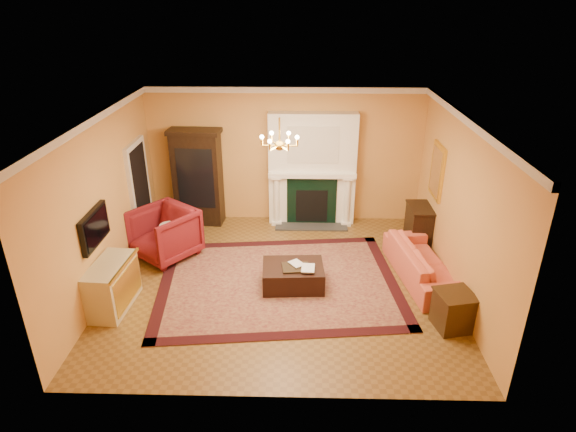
{
  "coord_description": "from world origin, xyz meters",
  "views": [
    {
      "loc": [
        0.32,
        -7.41,
        4.75
      ],
      "look_at": [
        0.13,
        0.3,
        1.18
      ],
      "focal_mm": 30.0,
      "sensor_mm": 36.0,
      "label": 1
    }
  ],
  "objects_px": {
    "china_cabinet": "(198,179)",
    "commode": "(112,286)",
    "pedestal_table": "(171,238)",
    "coral_sofa": "(424,258)",
    "leather_ottoman": "(293,276)",
    "console_table": "(418,226)",
    "wingback_armchair": "(164,231)",
    "end_table": "(453,311)"
  },
  "relations": [
    {
      "from": "wingback_armchair",
      "to": "coral_sofa",
      "type": "height_order",
      "value": "wingback_armchair"
    },
    {
      "from": "end_table",
      "to": "console_table",
      "type": "height_order",
      "value": "console_table"
    },
    {
      "from": "pedestal_table",
      "to": "commode",
      "type": "distance_m",
      "value": 1.82
    },
    {
      "from": "end_table",
      "to": "leather_ottoman",
      "type": "xyz_separation_m",
      "value": [
        -2.49,
        1.1,
        -0.08
      ]
    },
    {
      "from": "wingback_armchair",
      "to": "end_table",
      "type": "bearing_deg",
      "value": 15.31
    },
    {
      "from": "coral_sofa",
      "to": "leather_ottoman",
      "type": "relative_size",
      "value": 2.01
    },
    {
      "from": "china_cabinet",
      "to": "commode",
      "type": "xyz_separation_m",
      "value": [
        -0.81,
        -3.32,
        -0.62
      ]
    },
    {
      "from": "commode",
      "to": "china_cabinet",
      "type": "bearing_deg",
      "value": 80.12
    },
    {
      "from": "china_cabinet",
      "to": "pedestal_table",
      "type": "bearing_deg",
      "value": -95.65
    },
    {
      "from": "coral_sofa",
      "to": "console_table",
      "type": "bearing_deg",
      "value": -17.05
    },
    {
      "from": "console_table",
      "to": "commode",
      "type": "bearing_deg",
      "value": -157.86
    },
    {
      "from": "commode",
      "to": "leather_ottoman",
      "type": "relative_size",
      "value": 1.02
    },
    {
      "from": "leather_ottoman",
      "to": "wingback_armchair",
      "type": "bearing_deg",
      "value": 155.04
    },
    {
      "from": "leather_ottoman",
      "to": "pedestal_table",
      "type": "bearing_deg",
      "value": 153.56
    },
    {
      "from": "pedestal_table",
      "to": "china_cabinet",
      "type": "bearing_deg",
      "value": 79.84
    },
    {
      "from": "leather_ottoman",
      "to": "commode",
      "type": "bearing_deg",
      "value": -169.94
    },
    {
      "from": "pedestal_table",
      "to": "end_table",
      "type": "xyz_separation_m",
      "value": [
        4.92,
        -2.15,
        -0.1
      ]
    },
    {
      "from": "wingback_armchair",
      "to": "china_cabinet",
      "type": "bearing_deg",
      "value": 114.76
    },
    {
      "from": "coral_sofa",
      "to": "console_table",
      "type": "distance_m",
      "value": 1.34
    },
    {
      "from": "pedestal_table",
      "to": "console_table",
      "type": "relative_size",
      "value": 0.83
    },
    {
      "from": "coral_sofa",
      "to": "leather_ottoman",
      "type": "xyz_separation_m",
      "value": [
        -2.36,
        -0.33,
        -0.2
      ]
    },
    {
      "from": "wingback_armchair",
      "to": "leather_ottoman",
      "type": "bearing_deg",
      "value": 16.32
    },
    {
      "from": "china_cabinet",
      "to": "console_table",
      "type": "height_order",
      "value": "china_cabinet"
    },
    {
      "from": "wingback_armchair",
      "to": "console_table",
      "type": "bearing_deg",
      "value": 45.42
    },
    {
      "from": "wingback_armchair",
      "to": "leather_ottoman",
      "type": "xyz_separation_m",
      "value": [
        2.53,
        -1.01,
        -0.34
      ]
    },
    {
      "from": "wingback_armchair",
      "to": "coral_sofa",
      "type": "bearing_deg",
      "value": 30.24
    },
    {
      "from": "pedestal_table",
      "to": "leather_ottoman",
      "type": "xyz_separation_m",
      "value": [
        2.43,
        -1.05,
        -0.18
      ]
    },
    {
      "from": "pedestal_table",
      "to": "leather_ottoman",
      "type": "bearing_deg",
      "value": -23.31
    },
    {
      "from": "china_cabinet",
      "to": "end_table",
      "type": "height_order",
      "value": "china_cabinet"
    },
    {
      "from": "commode",
      "to": "leather_ottoman",
      "type": "xyz_separation_m",
      "value": [
        2.96,
        0.69,
        -0.19
      ]
    },
    {
      "from": "commode",
      "to": "coral_sofa",
      "type": "relative_size",
      "value": 0.51
    },
    {
      "from": "china_cabinet",
      "to": "pedestal_table",
      "type": "xyz_separation_m",
      "value": [
        -0.28,
        -1.58,
        -0.64
      ]
    },
    {
      "from": "wingback_armchair",
      "to": "pedestal_table",
      "type": "relative_size",
      "value": 1.63
    },
    {
      "from": "end_table",
      "to": "console_table",
      "type": "bearing_deg",
      "value": 88.76
    },
    {
      "from": "china_cabinet",
      "to": "leather_ottoman",
      "type": "relative_size",
      "value": 1.94
    },
    {
      "from": "china_cabinet",
      "to": "wingback_armchair",
      "type": "distance_m",
      "value": 1.72
    },
    {
      "from": "wingback_armchair",
      "to": "commode",
      "type": "height_order",
      "value": "wingback_armchair"
    },
    {
      "from": "china_cabinet",
      "to": "commode",
      "type": "distance_m",
      "value": 3.47
    },
    {
      "from": "end_table",
      "to": "leather_ottoman",
      "type": "distance_m",
      "value": 2.73
    },
    {
      "from": "wingback_armchair",
      "to": "console_table",
      "type": "xyz_separation_m",
      "value": [
        5.08,
        0.65,
        -0.15
      ]
    },
    {
      "from": "pedestal_table",
      "to": "leather_ottoman",
      "type": "relative_size",
      "value": 0.64
    },
    {
      "from": "china_cabinet",
      "to": "wingback_armchair",
      "type": "bearing_deg",
      "value": -98.87
    }
  ]
}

